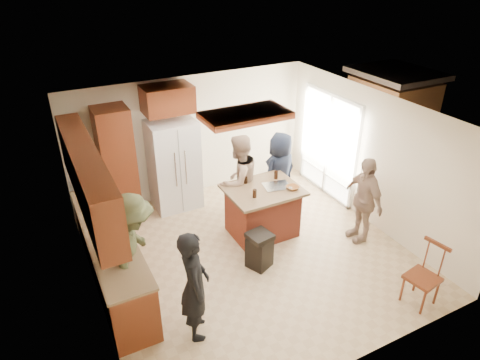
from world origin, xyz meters
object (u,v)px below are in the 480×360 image
person_counter (134,251)px  refrigerator (174,165)px  person_front_left (195,285)px  person_behind_left (239,181)px  person_side_right (363,200)px  person_behind_right (280,172)px  spindle_chair (423,277)px  trash_bin (259,250)px  kitchen_island (262,211)px

person_counter → refrigerator: 2.71m
person_front_left → person_behind_left: (1.73, 2.13, 0.07)m
person_side_right → person_counter: (-3.92, 0.27, 0.10)m
person_counter → person_front_left: bearing=-129.5°
person_behind_right → spindle_chair: size_ratio=1.61×
person_behind_left → refrigerator: size_ratio=0.98×
person_behind_left → spindle_chair: bearing=95.6°
refrigerator → trash_bin: bearing=-77.5°
kitchen_island → refrigerator: bearing=122.3°
kitchen_island → trash_bin: 0.95m
person_behind_left → kitchen_island: size_ratio=1.38×
person_behind_right → spindle_chair: (0.45, -3.19, -0.35)m
person_behind_right → kitchen_island: bearing=27.0°
person_behind_left → spindle_chair: 3.43m
person_front_left → refrigerator: refrigerator is taller
person_counter → spindle_chair: bearing=-96.4°
person_behind_right → trash_bin: person_behind_right is taller
person_counter → trash_bin: bearing=-72.5°
person_counter → spindle_chair: size_ratio=1.79×
refrigerator → spindle_chair: size_ratio=1.81×
trash_bin → spindle_chair: size_ratio=0.63×
person_behind_right → kitchen_island: size_ratio=1.25×
person_behind_right → person_counter: bearing=8.8°
refrigerator → person_counter: bearing=-121.3°
person_counter → refrigerator: size_ratio=0.99×
spindle_chair → person_behind_right: bearing=98.0°
person_behind_left → person_behind_right: person_behind_left is taller
person_front_left → spindle_chair: 3.29m
person_behind_right → person_side_right: 1.71m
person_front_left → person_behind_left: size_ratio=0.92×
person_behind_left → person_counter: bearing=9.4°
trash_bin → person_side_right: bearing=-3.9°
person_front_left → person_side_right: person_front_left is taller
person_behind_right → person_side_right: bearing=102.7°
person_side_right → kitchen_island: size_ratio=1.24×
person_behind_right → kitchen_island: person_behind_right is taller
refrigerator → person_front_left: bearing=-105.2°
person_behind_right → person_side_right: size_ratio=1.01×
person_front_left → trash_bin: person_front_left is taller
person_front_left → refrigerator: (0.88, 3.25, 0.09)m
person_front_left → person_behind_left: person_behind_left is taller
person_side_right → person_counter: bearing=-88.0°
person_behind_left → person_side_right: size_ratio=1.11×
person_behind_right → kitchen_island: (-0.73, -0.61, -0.32)m
person_behind_left → person_counter: (-2.25, -1.19, 0.01)m
person_front_left → person_behind_right: (2.67, 2.21, -0.01)m
person_counter → kitchen_island: 2.57m
person_behind_left → trash_bin: bearing=58.7°
refrigerator → person_side_right: bearing=-45.7°
spindle_chair → refrigerator: bearing=117.8°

